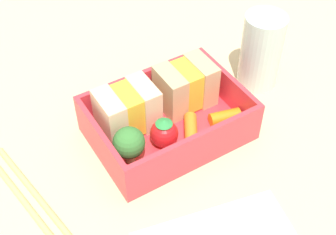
% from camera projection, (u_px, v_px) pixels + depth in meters
% --- Properties ---
extents(ground_plane, '(1.20, 1.20, 0.02)m').
position_uv_depth(ground_plane, '(168.00, 139.00, 0.56)').
color(ground_plane, '#DBBE8B').
extents(bento_tray, '(0.17, 0.12, 0.01)m').
position_uv_depth(bento_tray, '(168.00, 130.00, 0.55)').
color(bento_tray, '#DF3540').
rests_on(bento_tray, ground_plane).
extents(bento_rim, '(0.17, 0.12, 0.04)m').
position_uv_depth(bento_rim, '(168.00, 114.00, 0.53)').
color(bento_rim, '#DF3540').
rests_on(bento_rim, bento_tray).
extents(sandwich_left, '(0.07, 0.05, 0.05)m').
position_uv_depth(sandwich_left, '(127.00, 110.00, 0.53)').
color(sandwich_left, beige).
rests_on(sandwich_left, bento_tray).
extents(sandwich_center_left, '(0.07, 0.05, 0.05)m').
position_uv_depth(sandwich_center_left, '(186.00, 86.00, 0.56)').
color(sandwich_center_left, tan).
rests_on(sandwich_center_left, bento_tray).
extents(broccoli_floret, '(0.03, 0.03, 0.05)m').
position_uv_depth(broccoli_floret, '(129.00, 143.00, 0.49)').
color(broccoli_floret, '#85C168').
rests_on(broccoli_floret, bento_tray).
extents(strawberry_far_left, '(0.03, 0.03, 0.04)m').
position_uv_depth(strawberry_far_left, '(164.00, 133.00, 0.52)').
color(strawberry_far_left, red).
rests_on(strawberry_far_left, bento_tray).
extents(carrot_stick_left, '(0.03, 0.04, 0.01)m').
position_uv_depth(carrot_stick_left, '(191.00, 129.00, 0.53)').
color(carrot_stick_left, orange).
rests_on(carrot_stick_left, bento_tray).
extents(carrot_stick_far_left, '(0.04, 0.02, 0.02)m').
position_uv_depth(carrot_stick_far_left, '(225.00, 117.00, 0.55)').
color(carrot_stick_far_left, orange).
rests_on(carrot_stick_far_left, bento_tray).
extents(chopstick_pair, '(0.05, 0.21, 0.01)m').
position_uv_depth(chopstick_pair, '(40.00, 209.00, 0.48)').
color(chopstick_pair, tan).
rests_on(chopstick_pair, ground_plane).
extents(drinking_glass, '(0.05, 0.05, 0.10)m').
position_uv_depth(drinking_glass, '(261.00, 51.00, 0.59)').
color(drinking_glass, silver).
rests_on(drinking_glass, ground_plane).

